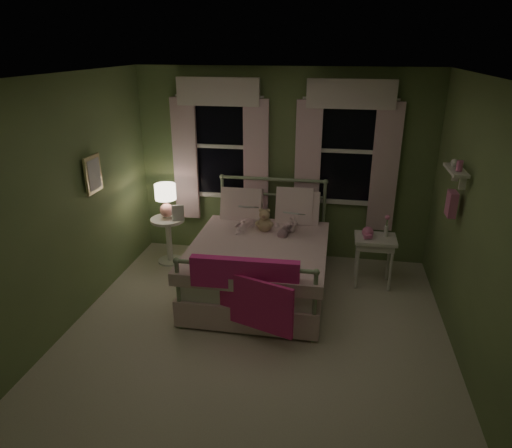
% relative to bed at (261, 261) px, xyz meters
% --- Properties ---
extents(room_shell, '(4.20, 4.20, 4.20)m').
position_rel_bed_xyz_m(room_shell, '(0.10, -1.01, 0.92)').
color(room_shell, silver).
rests_on(room_shell, ground).
extents(bed, '(1.58, 2.04, 1.18)m').
position_rel_bed_xyz_m(bed, '(0.00, 0.00, 0.00)').
color(bed, white).
rests_on(bed, ground).
extents(pink_throw, '(1.10, 0.40, 0.71)m').
position_rel_bed_xyz_m(pink_throw, '(-0.01, -1.02, 0.23)').
color(pink_throw, '#E62D8E').
rests_on(pink_throw, bed).
extents(child_left, '(0.28, 0.20, 0.73)m').
position_rel_bed_xyz_m(child_left, '(-0.29, 0.43, 0.56)').
color(child_left, '#F7D1DD').
rests_on(child_left, bed).
extents(child_right, '(0.38, 0.32, 0.71)m').
position_rel_bed_xyz_m(child_right, '(0.27, 0.43, 0.55)').
color(child_right, '#F7D1DD').
rests_on(child_right, bed).
extents(book_left, '(0.21, 0.13, 0.26)m').
position_rel_bed_xyz_m(book_left, '(-0.29, 0.18, 0.59)').
color(book_left, beige).
rests_on(book_left, child_left).
extents(book_right, '(0.22, 0.16, 0.26)m').
position_rel_bed_xyz_m(book_right, '(0.27, 0.18, 0.54)').
color(book_right, beige).
rests_on(book_right, child_right).
extents(teddy_bear, '(0.23, 0.19, 0.31)m').
position_rel_bed_xyz_m(teddy_bear, '(-0.01, 0.27, 0.42)').
color(teddy_bear, tan).
rests_on(teddy_bear, bed).
extents(nightstand_left, '(0.46, 0.46, 0.65)m').
position_rel_bed_xyz_m(nightstand_left, '(-1.38, 0.52, 0.04)').
color(nightstand_left, white).
rests_on(nightstand_left, ground).
extents(table_lamp, '(0.28, 0.28, 0.46)m').
position_rel_bed_xyz_m(table_lamp, '(-1.38, 0.52, 0.58)').
color(table_lamp, '#FFA096').
rests_on(table_lamp, nightstand_left).
extents(book_nightstand, '(0.21, 0.25, 0.02)m').
position_rel_bed_xyz_m(book_nightstand, '(-1.28, 0.44, 0.28)').
color(book_nightstand, beige).
rests_on(book_nightstand, nightstand_left).
extents(nightstand_right, '(0.50, 0.40, 0.64)m').
position_rel_bed_xyz_m(nightstand_right, '(1.36, 0.36, 0.17)').
color(nightstand_right, white).
rests_on(nightstand_right, ground).
extents(pink_toy, '(0.14, 0.19, 0.14)m').
position_rel_bed_xyz_m(pink_toy, '(1.26, 0.35, 0.33)').
color(pink_toy, pink).
rests_on(pink_toy, nightstand_right).
extents(bud_vase, '(0.06, 0.06, 0.28)m').
position_rel_bed_xyz_m(bud_vase, '(1.48, 0.41, 0.41)').
color(bud_vase, white).
rests_on(bud_vase, nightstand_right).
extents(window_left, '(1.34, 0.13, 1.96)m').
position_rel_bed_xyz_m(window_left, '(-0.75, 1.02, 1.25)').
color(window_left, black).
rests_on(window_left, room_shell).
extents(window_right, '(1.34, 0.13, 1.96)m').
position_rel_bed_xyz_m(window_right, '(0.95, 1.02, 1.25)').
color(window_right, black).
rests_on(window_right, room_shell).
extents(wall_shelf, '(0.15, 0.50, 0.60)m').
position_rel_bed_xyz_m(wall_shelf, '(2.00, -0.31, 1.15)').
color(wall_shelf, white).
rests_on(wall_shelf, room_shell).
extents(framed_picture, '(0.03, 0.32, 0.42)m').
position_rel_bed_xyz_m(framed_picture, '(-1.84, -0.41, 1.12)').
color(framed_picture, beige).
rests_on(framed_picture, room_shell).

